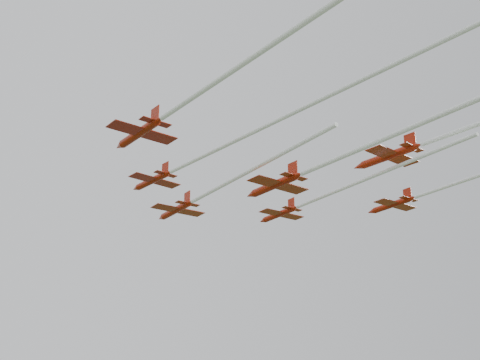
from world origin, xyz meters
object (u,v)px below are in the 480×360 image
object	(u,v)px
jet_lead	(205,194)
jet_row4_right	(445,136)
jet_row2_left	(236,140)
jet_row3_mid	(357,150)
jet_row3_left	(188,101)
jet_row2_right	(318,198)

from	to	relation	value
jet_lead	jet_row4_right	world-z (taller)	jet_lead
jet_row2_left	jet_row3_mid	size ratio (longest dim) A/B	1.00
jet_row3_mid	jet_row4_right	bearing A→B (deg)	-41.21
jet_row3_left	jet_lead	bearing A→B (deg)	52.24
jet_row2_left	jet_row3_mid	distance (m)	15.83
jet_lead	jet_row2_right	size ratio (longest dim) A/B	1.09
jet_row2_right	jet_row3_left	world-z (taller)	jet_row3_left
jet_row2_right	jet_row4_right	distance (m)	24.43
jet_row4_right	jet_row2_left	bearing A→B (deg)	139.91
jet_row3_left	jet_row4_right	distance (m)	34.85
jet_lead	jet_row2_left	size ratio (longest dim) A/B	0.75
jet_row3_left	jet_row3_mid	bearing A→B (deg)	-5.85
jet_row3_mid	jet_row4_right	size ratio (longest dim) A/B	1.48
jet_row3_mid	jet_row4_right	world-z (taller)	jet_row4_right
jet_row2_right	jet_row2_left	bearing A→B (deg)	-157.52
jet_row2_left	jet_row4_right	bearing A→B (deg)	-39.71
jet_row3_left	jet_row3_mid	xyz separation A→B (m)	(24.14, 5.75, -0.42)
jet_row3_left	jet_row4_right	xyz separation A→B (m)	(34.79, 1.48, 1.32)
jet_row2_left	jet_row3_left	size ratio (longest dim) A/B	1.34
jet_row3_mid	jet_lead	bearing A→B (deg)	93.85
jet_row2_right	jet_row3_mid	distance (m)	19.15
jet_row2_right	jet_row3_left	distance (m)	36.74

